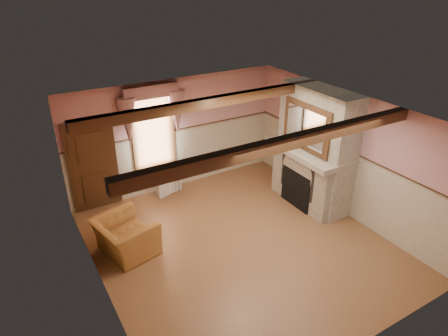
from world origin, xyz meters
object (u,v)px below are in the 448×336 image
armchair (125,237)px  side_table (172,182)px  radiator (168,182)px  bowl (303,143)px  mantel_clock (293,136)px  oil_lamp (301,138)px

armchair → side_table: size_ratio=2.06×
radiator → bowl: (2.66, -1.86, 1.16)m
armchair → mantel_clock: bearing=-99.3°
side_table → mantel_clock: (2.55, -1.49, 1.25)m
armchair → radiator: (1.67, 1.76, -0.07)m
armchair → mantel_clock: 4.49m
bowl → mantel_clock: mantel_clock is taller
bowl → oil_lamp: (0.00, 0.09, 0.10)m
mantel_clock → oil_lamp: (0.00, -0.29, 0.04)m
side_table → radiator: 0.12m
side_table → oil_lamp: size_ratio=1.96×
armchair → oil_lamp: oil_lamp is taller
armchair → bowl: size_ratio=3.20×
mantel_clock → armchair: bearing=-176.4°
side_table → oil_lamp: 3.36m
bowl → armchair: bearing=178.7°
radiator → bowl: 3.45m
side_table → oil_lamp: bearing=-34.8°
armchair → bowl: bowl is taller
side_table → radiator: radiator is taller
radiator → oil_lamp: (2.66, -1.77, 1.26)m
bowl → mantel_clock: size_ratio=1.48×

